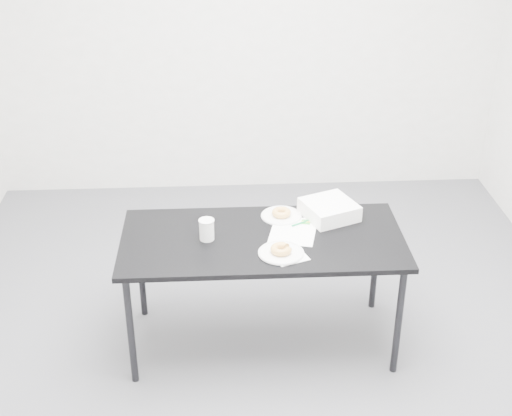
{
  "coord_description": "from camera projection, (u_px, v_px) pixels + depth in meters",
  "views": [
    {
      "loc": [
        -0.23,
        -3.41,
        2.67
      ],
      "look_at": [
        -0.03,
        0.02,
        0.83
      ],
      "focal_mm": 50.0,
      "sensor_mm": 36.0,
      "label": 1
    }
  ],
  "objects": [
    {
      "name": "scorecard",
      "position": [
        293.0,
        231.0,
        3.93
      ],
      "size": [
        0.31,
        0.36,
        0.0
      ],
      "primitive_type": "cube",
      "rotation": [
        0.0,
        0.0,
        -0.23
      ],
      "color": "white",
      "rests_on": "table"
    },
    {
      "name": "napkin",
      "position": [
        289.0,
        255.0,
        3.71
      ],
      "size": [
        0.22,
        0.22,
        0.0
      ],
      "primitive_type": "cube",
      "rotation": [
        0.0,
        0.0,
        0.36
      ],
      "color": "white",
      "rests_on": "table"
    },
    {
      "name": "donut_near",
      "position": [
        281.0,
        249.0,
        3.71
      ],
      "size": [
        0.14,
        0.14,
        0.04
      ],
      "primitive_type": "torus",
      "rotation": [
        0.0,
        0.0,
        0.22
      ],
      "color": "#BD833B",
      "rests_on": "plate_near"
    },
    {
      "name": "donut_far",
      "position": [
        281.0,
        213.0,
        4.07
      ],
      "size": [
        0.14,
        0.14,
        0.04
      ],
      "primitive_type": "torus",
      "rotation": [
        0.0,
        0.0,
        -0.28
      ],
      "color": "#BD833B",
      "rests_on": "plate_far"
    },
    {
      "name": "plate_near",
      "position": [
        281.0,
        253.0,
        3.72
      ],
      "size": [
        0.24,
        0.24,
        0.01
      ],
      "primitive_type": "cylinder",
      "color": "white",
      "rests_on": "napkin"
    },
    {
      "name": "cup_lid",
      "position": [
        329.0,
        217.0,
        4.07
      ],
      "size": [
        0.09,
        0.09,
        0.01
      ],
      "primitive_type": "cylinder",
      "color": "white",
      "rests_on": "table"
    },
    {
      "name": "floor",
      "position": [
        262.0,
        331.0,
        4.27
      ],
      "size": [
        4.0,
        4.0,
        0.0
      ],
      "primitive_type": "plane",
      "color": "#4D4D52",
      "rests_on": "ground"
    },
    {
      "name": "table",
      "position": [
        262.0,
        246.0,
        3.9
      ],
      "size": [
        1.54,
        0.73,
        0.7
      ],
      "rotation": [
        0.0,
        0.0,
        -0.0
      ],
      "color": "black",
      "rests_on": "floor"
    },
    {
      "name": "wall_back",
      "position": [
        246.0,
        25.0,
        5.4
      ],
      "size": [
        4.0,
        0.02,
        2.7
      ],
      "primitive_type": "cube",
      "color": "white",
      "rests_on": "floor"
    },
    {
      "name": "pen",
      "position": [
        302.0,
        222.0,
        4.0
      ],
      "size": [
        0.13,
        0.08,
        0.01
      ],
      "primitive_type": "cylinder",
      "rotation": [
        0.0,
        1.57,
        0.52
      ],
      "color": "#0B7E44",
      "rests_on": "scorecard"
    },
    {
      "name": "logo_patch",
      "position": [
        306.0,
        222.0,
        4.02
      ],
      "size": [
        0.06,
        0.06,
        0.0
      ],
      "primitive_type": "cube",
      "rotation": [
        0.0,
        0.0,
        -0.23
      ],
      "color": "green",
      "rests_on": "scorecard"
    },
    {
      "name": "plate_far",
      "position": [
        281.0,
        216.0,
        4.08
      ],
      "size": [
        0.23,
        0.23,
        0.01
      ],
      "primitive_type": "cylinder",
      "color": "white",
      "rests_on": "table"
    },
    {
      "name": "bakery_box",
      "position": [
        329.0,
        210.0,
        4.06
      ],
      "size": [
        0.35,
        0.35,
        0.09
      ],
      "primitive_type": "cube",
      "rotation": [
        0.0,
        0.0,
        0.39
      ],
      "color": "white",
      "rests_on": "table"
    },
    {
      "name": "coffee_cup",
      "position": [
        207.0,
        230.0,
        3.83
      ],
      "size": [
        0.08,
        0.08,
        0.12
      ],
      "primitive_type": "cylinder",
      "color": "silver",
      "rests_on": "table"
    }
  ]
}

